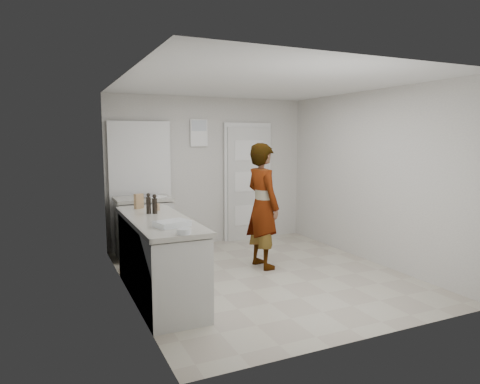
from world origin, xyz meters
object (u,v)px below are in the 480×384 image
person (263,206)px  egg_bowl (184,231)px  oil_cruet_b (149,204)px  baking_dish (172,224)px  oil_cruet_a (155,204)px  spice_jar (158,207)px  cake_mix_box (139,201)px

person → egg_bowl: 2.16m
oil_cruet_b → baking_dish: bearing=-86.4°
person → egg_bowl: bearing=126.8°
oil_cruet_b → egg_bowl: 1.22m
baking_dish → egg_bowl: bearing=-89.3°
oil_cruet_a → baking_dish: bearing=-91.2°
person → baking_dish: bearing=118.2°
oil_cruet_b → person: bearing=8.3°
person → oil_cruet_b: size_ratio=7.08×
spice_jar → person: bearing=2.5°
cake_mix_box → oil_cruet_b: bearing=-109.8°
baking_dish → egg_bowl: (0.00, -0.39, -0.00)m
person → oil_cruet_b: person is taller
spice_jar → oil_cruet_b: (-0.15, -0.17, 0.08)m
person → spice_jar: person is taller
baking_dish → person: bearing=33.8°
spice_jar → oil_cruet_b: size_ratio=0.34×
person → oil_cruet_b: 1.68m
spice_jar → oil_cruet_a: size_ratio=0.36×
person → cake_mix_box: size_ratio=9.27×
person → cake_mix_box: bearing=78.3°
oil_cruet_b → egg_bowl: bearing=-87.3°
spice_jar → oil_cruet_a: oil_cruet_a is taller
spice_jar → cake_mix_box: bearing=126.3°
oil_cruet_a → egg_bowl: 1.20m
egg_bowl → oil_cruet_a: bearing=89.5°
oil_cruet_b → cake_mix_box: bearing=94.2°
person → spice_jar: bearing=86.9°
person → cake_mix_box: person is taller
person → oil_cruet_b: (-1.65, -0.24, 0.17)m
baking_dish → oil_cruet_a: bearing=88.8°
oil_cruet_a → person: bearing=9.4°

